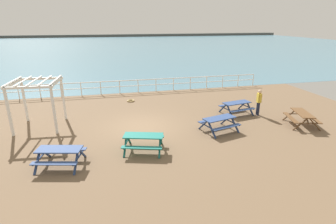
{
  "coord_description": "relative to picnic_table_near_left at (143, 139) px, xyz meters",
  "views": [
    {
      "loc": [
        -1.73,
        -13.93,
        5.7
      ],
      "look_at": [
        1.51,
        -0.11,
        0.8
      ],
      "focal_mm": 28.18,
      "sensor_mm": 36.0,
      "label": 1
    }
  ],
  "objects": [
    {
      "name": "seaward_railing",
      "position": [
        0.31,
        10.68,
        0.15
      ],
      "size": [
        23.07,
        0.07,
        1.08
      ],
      "color": "white",
      "rests_on": "ground"
    },
    {
      "name": "picnic_table_far_left",
      "position": [
        6.59,
        3.74,
        0.0
      ],
      "size": [
        2.04,
        1.81,
        0.8
      ],
      "rotation": [
        0.0,
        0.0,
        0.18
      ],
      "color": "#334C84",
      "rests_on": "ground"
    },
    {
      "name": "visitor",
      "position": [
        7.81,
        3.21,
        0.36
      ],
      "size": [
        0.28,
        0.52,
        1.66
      ],
      "rotation": [
        0.0,
        0.0,
        6.08
      ],
      "color": "#1E2338",
      "rests_on": "ground"
    },
    {
      "name": "rope_coil",
      "position": [
        0.18,
        8.11,
        -0.53
      ],
      "size": [
        0.55,
        0.55,
        0.11
      ],
      "primitive_type": "torus",
      "color": "tan",
      "rests_on": "ground"
    },
    {
      "name": "picnic_table_mid_centre",
      "position": [
        9.31,
        1.06,
        0.0
      ],
      "size": [
        1.95,
        2.15,
        0.8
      ],
      "rotation": [
        0.0,
        0.0,
        1.29
      ],
      "color": "brown",
      "rests_on": "ground"
    },
    {
      "name": "picnic_table_far_right",
      "position": [
        4.33,
        1.35,
        0.0
      ],
      "size": [
        2.13,
        1.92,
        0.8
      ],
      "rotation": [
        0.0,
        0.0,
        0.26
      ],
      "color": "#334C84",
      "rests_on": "ground"
    },
    {
      "name": "distant_shoreline",
      "position": [
        0.31,
        98.68,
        -0.58
      ],
      "size": [
        142.0,
        6.0,
        1.8
      ],
      "primitive_type": "cube",
      "color": "#4C4C47",
      "rests_on": "ground"
    },
    {
      "name": "picnic_table_near_right",
      "position": [
        -3.55,
        -0.56,
        0.0
      ],
      "size": [
        2.1,
        1.88,
        0.8
      ],
      "rotation": [
        0.0,
        0.0,
        -0.23
      ],
      "color": "#334C84",
      "rests_on": "ground"
    },
    {
      "name": "picnic_table_near_left",
      "position": [
        0.0,
        0.0,
        0.0
      ],
      "size": [
        2.15,
        1.95,
        0.8
      ],
      "rotation": [
        0.0,
        0.0,
        -0.28
      ],
      "color": "#1E7A70",
      "rests_on": "ground"
    },
    {
      "name": "sea_band",
      "position": [
        0.31,
        55.68,
        -0.58
      ],
      "size": [
        142.0,
        90.0,
        0.01
      ],
      "primitive_type": "cube",
      "color": "teal",
      "rests_on": "ground"
    },
    {
      "name": "ground_plane",
      "position": [
        0.31,
        2.93,
        -0.68
      ],
      "size": [
        30.0,
        24.0,
        0.2
      ],
      "primitive_type": "cube",
      "color": "brown"
    },
    {
      "name": "lattice_pergola",
      "position": [
        -5.25,
        4.23,
        1.41
      ],
      "size": [
        2.63,
        2.74,
        2.7
      ],
      "rotation": [
        0.0,
        0.0,
        -0.08
      ],
      "color": "white",
      "rests_on": "ground"
    }
  ]
}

